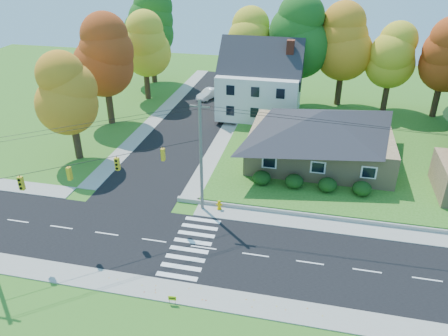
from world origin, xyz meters
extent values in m
plane|color=#3D7923|center=(0.00, 0.00, 0.00)|extent=(120.00, 120.00, 0.00)
cube|color=black|center=(0.00, 0.00, 0.01)|extent=(90.00, 8.00, 0.02)
cube|color=black|center=(-8.00, 26.00, 0.01)|extent=(8.00, 44.00, 0.02)
cube|color=#9C9A90|center=(0.00, 5.00, 0.04)|extent=(90.00, 2.00, 0.08)
cube|color=#9C9A90|center=(0.00, -5.00, 0.04)|extent=(90.00, 2.00, 0.08)
cube|color=#3D7923|center=(13.00, 21.00, 0.25)|extent=(30.00, 30.00, 0.50)
cube|color=tan|center=(8.00, 16.00, 2.10)|extent=(14.00, 10.00, 3.20)
pyramid|color=#26262B|center=(8.00, 16.00, 4.80)|extent=(14.60, 10.60, 2.20)
cube|color=silver|center=(0.00, 28.00, 3.30)|extent=(10.00, 8.00, 5.60)
pyramid|color=#26262B|center=(0.00, 28.00, 7.30)|extent=(10.40, 8.40, 2.40)
cube|color=brown|center=(3.50, 28.00, 5.30)|extent=(0.90, 0.90, 9.60)
ellipsoid|color=#163A10|center=(3.00, 9.80, 1.14)|extent=(1.70, 1.70, 1.27)
ellipsoid|color=#163A10|center=(6.00, 9.80, 1.14)|extent=(1.70, 1.70, 1.27)
ellipsoid|color=#163A10|center=(9.00, 9.80, 1.14)|extent=(1.70, 1.70, 1.27)
ellipsoid|color=#163A10|center=(12.00, 9.80, 1.14)|extent=(1.70, 1.70, 1.27)
cylinder|color=#666059|center=(-1.50, 5.20, 5.00)|extent=(0.26, 0.26, 10.00)
cube|color=#666059|center=(-1.50, 5.20, 9.40)|extent=(1.60, 0.12, 0.12)
cube|color=gold|center=(-12.00, -3.20, 5.95)|extent=(0.34, 0.26, 1.00)
cube|color=gold|center=(-9.50, -1.20, 5.95)|extent=(0.26, 0.34, 1.00)
cube|color=gold|center=(-6.80, 0.95, 5.95)|extent=(0.34, 0.26, 1.00)
cube|color=gold|center=(-4.00, 3.20, 5.95)|extent=(0.26, 0.34, 1.00)
cylinder|color=black|center=(-8.00, 0.00, 6.60)|extent=(13.02, 10.43, 0.04)
cylinder|color=#3F2A19|center=(-2.00, 34.00, 3.20)|extent=(0.80, 0.80, 5.40)
sphere|color=gold|center=(-2.00, 34.00, 7.10)|extent=(6.72, 6.72, 6.72)
sphere|color=gold|center=(-2.00, 34.00, 8.78)|extent=(5.91, 5.91, 5.91)
sphere|color=gold|center=(-2.00, 34.00, 10.46)|extent=(5.11, 5.11, 5.11)
cylinder|color=#3F2A19|center=(4.00, 33.00, 3.65)|extent=(0.86, 0.86, 6.30)
sphere|color=#205F1B|center=(4.00, 33.00, 8.20)|extent=(7.84, 7.84, 7.84)
sphere|color=#205F1B|center=(4.00, 33.00, 10.16)|extent=(6.90, 6.90, 6.90)
sphere|color=#205F1B|center=(4.00, 33.00, 12.12)|extent=(5.96, 5.96, 5.96)
cylinder|color=#3F2A19|center=(10.00, 34.00, 3.43)|extent=(0.83, 0.83, 5.85)
sphere|color=orange|center=(10.00, 34.00, 7.65)|extent=(7.28, 7.28, 7.28)
sphere|color=orange|center=(10.00, 34.00, 9.47)|extent=(6.41, 6.41, 6.41)
sphere|color=orange|center=(10.00, 34.00, 11.29)|extent=(5.53, 5.53, 5.53)
cylinder|color=#3F2A19|center=(16.00, 33.00, 2.98)|extent=(0.77, 0.77, 4.95)
sphere|color=gold|center=(16.00, 33.00, 6.55)|extent=(6.16, 6.16, 6.16)
sphere|color=gold|center=(16.00, 33.00, 8.09)|extent=(5.42, 5.42, 5.42)
sphere|color=gold|center=(16.00, 33.00, 9.63)|extent=(4.68, 4.68, 4.68)
cylinder|color=#3F2A19|center=(22.00, 32.00, 3.20)|extent=(0.80, 0.80, 5.40)
sphere|color=#A53C14|center=(22.00, 32.00, 7.10)|extent=(6.72, 6.72, 6.72)
sphere|color=#A53C14|center=(22.00, 32.00, 8.78)|extent=(5.91, 5.91, 5.91)
cylinder|color=#3F2A19|center=(-17.00, 12.00, 2.48)|extent=(0.77, 0.77, 4.95)
sphere|color=orange|center=(-17.00, 12.00, 6.05)|extent=(6.16, 6.16, 6.16)
sphere|color=orange|center=(-17.00, 12.00, 7.59)|extent=(5.42, 5.42, 5.42)
sphere|color=orange|center=(-17.00, 12.00, 9.13)|extent=(4.68, 4.68, 4.68)
cylinder|color=#3F2A19|center=(-18.00, 22.00, 2.93)|extent=(0.83, 0.83, 5.85)
sphere|color=#A53C14|center=(-18.00, 22.00, 7.15)|extent=(7.28, 7.28, 7.28)
sphere|color=#A53C14|center=(-18.00, 22.00, 8.97)|extent=(6.41, 6.41, 6.41)
sphere|color=#A53C14|center=(-18.00, 22.00, 10.79)|extent=(5.53, 5.53, 5.53)
cylinder|color=#3F2A19|center=(-17.00, 32.00, 2.70)|extent=(0.80, 0.80, 5.40)
sphere|color=gold|center=(-17.00, 32.00, 6.60)|extent=(6.72, 6.72, 6.72)
sphere|color=gold|center=(-17.00, 32.00, 8.28)|extent=(5.91, 5.91, 5.91)
sphere|color=gold|center=(-17.00, 32.00, 9.96)|extent=(5.11, 5.11, 5.11)
cylinder|color=#3F2A19|center=(-19.00, 40.00, 3.15)|extent=(0.86, 0.86, 6.30)
sphere|color=#205F1B|center=(-19.00, 40.00, 7.70)|extent=(7.84, 7.84, 7.84)
sphere|color=#205F1B|center=(-19.00, 40.00, 9.66)|extent=(6.90, 6.90, 6.90)
sphere|color=#205F1B|center=(-19.00, 40.00, 11.62)|extent=(5.96, 5.96, 5.96)
imported|color=white|center=(-8.28, 33.83, 0.72)|extent=(3.04, 4.48, 1.40)
cylinder|color=#E2AB00|center=(-0.04, 5.39, 0.06)|extent=(0.41, 0.41, 0.11)
cylinder|color=#E2AB00|center=(-0.04, 5.39, 0.40)|extent=(0.27, 0.27, 0.63)
sphere|color=#E2AB00|center=(-0.04, 5.39, 0.78)|extent=(0.30, 0.30, 0.30)
cylinder|color=#E2AB00|center=(-0.04, 5.39, 0.51)|extent=(0.53, 0.22, 0.14)
cylinder|color=black|center=(-0.66, -6.00, 0.22)|extent=(0.02, 0.02, 0.44)
cylinder|color=black|center=(-0.27, -6.00, 0.22)|extent=(0.02, 0.02, 0.44)
cube|color=yellow|center=(-0.46, -6.00, 0.48)|extent=(0.53, 0.08, 0.35)
camera|label=1|loc=(7.32, -25.53, 20.92)|focal=35.00mm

